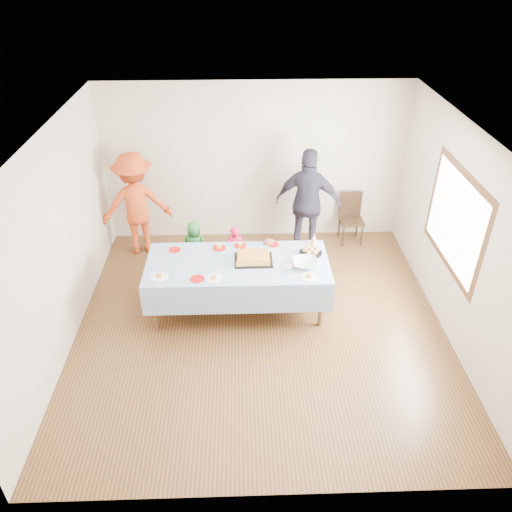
{
  "coord_description": "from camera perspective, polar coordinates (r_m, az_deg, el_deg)",
  "views": [
    {
      "loc": [
        -0.24,
        -5.28,
        4.55
      ],
      "look_at": [
        -0.05,
        0.3,
        0.94
      ],
      "focal_mm": 35.0,
      "sensor_mm": 36.0,
      "label": 1
    }
  ],
  "objects": [
    {
      "name": "plate_red_far_c",
      "position": [
        7.17,
        -1.82,
        1.2
      ],
      "size": [
        0.17,
        0.17,
        0.01
      ],
      "primitive_type": "cylinder",
      "color": "#B90E0D",
      "rests_on": "party_table"
    },
    {
      "name": "fork_pile",
      "position": [
        6.68,
        3.74,
        -1.24
      ],
      "size": [
        0.24,
        0.18,
        0.07
      ],
      "primitive_type": null,
      "color": "white",
      "rests_on": "party_table"
    },
    {
      "name": "party_hat",
      "position": [
        7.23,
        6.65,
        2.02
      ],
      "size": [
        0.11,
        0.11,
        0.18
      ],
      "primitive_type": "cone",
      "color": "white",
      "rests_on": "party_table"
    },
    {
      "name": "adult_left",
      "position": [
        8.36,
        -13.52,
        5.8
      ],
      "size": [
        1.24,
        0.87,
        1.74
      ],
      "primitive_type": "imported",
      "rotation": [
        0.0,
        0.0,
        3.35
      ],
      "color": "#BC3F17",
      "rests_on": "ground"
    },
    {
      "name": "adult_right",
      "position": [
        8.12,
        5.98,
        6.04
      ],
      "size": [
        1.14,
        0.7,
        1.82
      ],
      "primitive_type": "imported",
      "rotation": [
        0.0,
        0.0,
        2.88
      ],
      "color": "#2D2938",
      "rests_on": "ground"
    },
    {
      "name": "plate_red_far_b",
      "position": [
        7.13,
        -4.22,
        0.93
      ],
      "size": [
        0.19,
        0.19,
        0.01
      ],
      "primitive_type": "cylinder",
      "color": "#B90E0D",
      "rests_on": "party_table"
    },
    {
      "name": "toddler_right",
      "position": [
        7.44,
        1.23,
        -0.83
      ],
      "size": [
        0.43,
        0.34,
        0.85
      ],
      "primitive_type": "imported",
      "rotation": [
        0.0,
        0.0,
        3.09
      ],
      "color": "tan",
      "rests_on": "ground"
    },
    {
      "name": "rolls_tray",
      "position": [
        7.03,
        6.29,
        0.59
      ],
      "size": [
        0.32,
        0.32,
        0.1
      ],
      "color": "black",
      "rests_on": "party_table"
    },
    {
      "name": "plate_red_far_d",
      "position": [
        7.2,
        2.01,
        1.33
      ],
      "size": [
        0.16,
        0.16,
        0.01
      ],
      "primitive_type": "cylinder",
      "color": "#B90E0D",
      "rests_on": "party_table"
    },
    {
      "name": "party_table",
      "position": [
        6.84,
        -2.12,
        -1.13
      ],
      "size": [
        2.5,
        1.1,
        0.78
      ],
      "color": "#522E1C",
      "rests_on": "ground"
    },
    {
      "name": "plate_red_near",
      "position": [
        6.53,
        -6.73,
        -2.61
      ],
      "size": [
        0.18,
        0.18,
        0.01
      ],
      "primitive_type": "cylinder",
      "color": "#B90E0D",
      "rests_on": "party_table"
    },
    {
      "name": "birthday_cake",
      "position": [
        6.83,
        -0.29,
        -0.22
      ],
      "size": [
        0.52,
        0.4,
        0.09
      ],
      "color": "black",
      "rests_on": "party_table"
    },
    {
      "name": "room_walls",
      "position": [
        5.98,
        1.13,
        5.16
      ],
      "size": [
        5.04,
        5.04,
        2.72
      ],
      "color": "#C1B39E",
      "rests_on": "ground"
    },
    {
      "name": "dining_chair",
      "position": [
        8.78,
        10.79,
        4.68
      ],
      "size": [
        0.39,
        0.39,
        0.87
      ],
      "rotation": [
        0.0,
        0.0,
        0.05
      ],
      "color": "black",
      "rests_on": "ground"
    },
    {
      "name": "punch_bowl",
      "position": [
        6.75,
        5.63,
        -0.83
      ],
      "size": [
        0.34,
        0.34,
        0.08
      ],
      "primitive_type": "imported",
      "color": "silver",
      "rests_on": "party_table"
    },
    {
      "name": "plate_white_mid",
      "position": [
        6.51,
        -4.89,
        -2.58
      ],
      "size": [
        0.22,
        0.22,
        0.01
      ],
      "primitive_type": "cylinder",
      "color": "white",
      "rests_on": "party_table"
    },
    {
      "name": "plate_white_left",
      "position": [
        6.64,
        -11.01,
        -2.35
      ],
      "size": [
        0.23,
        0.23,
        0.01
      ],
      "primitive_type": "cylinder",
      "color": "white",
      "rests_on": "party_table"
    },
    {
      "name": "toddler_mid",
      "position": [
        7.91,
        -7.01,
        1.13
      ],
      "size": [
        0.46,
        0.36,
        0.84
      ],
      "primitive_type": "imported",
      "rotation": [
        0.0,
        0.0,
        2.88
      ],
      "color": "#236B2B",
      "rests_on": "ground"
    },
    {
      "name": "toddler_left",
      "position": [
        7.74,
        -2.43,
        0.62
      ],
      "size": [
        0.33,
        0.24,
        0.84
      ],
      "primitive_type": "imported",
      "rotation": [
        0.0,
        0.0,
        3.29
      ],
      "color": "#D51A47",
      "rests_on": "ground"
    },
    {
      "name": "ground",
      "position": [
        6.97,
        0.52,
        -7.86
      ],
      "size": [
        5.0,
        5.0,
        0.0
      ],
      "primitive_type": "plane",
      "color": "#4B2D15",
      "rests_on": "ground"
    },
    {
      "name": "plate_white_right",
      "position": [
        6.54,
        6.04,
        -2.45
      ],
      "size": [
        0.21,
        0.21,
        0.01
      ],
      "primitive_type": "cylinder",
      "color": "white",
      "rests_on": "party_table"
    },
    {
      "name": "plate_red_far_a",
      "position": [
        7.17,
        -9.27,
        0.71
      ],
      "size": [
        0.17,
        0.17,
        0.01
      ],
      "primitive_type": "cylinder",
      "color": "#B90E0D",
      "rests_on": "party_table"
    }
  ]
}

